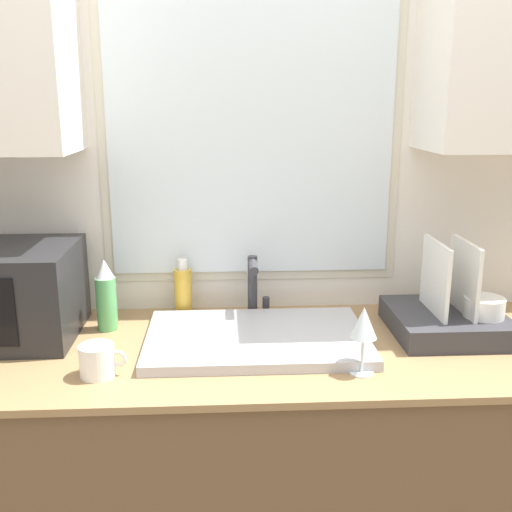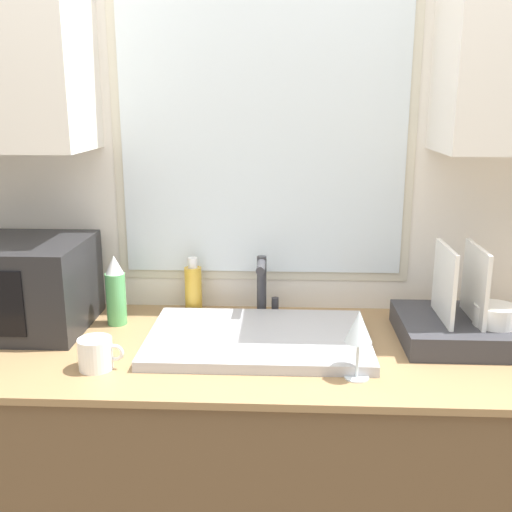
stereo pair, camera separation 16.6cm
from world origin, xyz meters
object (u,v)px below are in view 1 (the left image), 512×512
Objects in this scene: faucet at (253,283)px; spray_bottle at (106,296)px; mug_near_sink at (98,361)px; wine_glass at (364,325)px; dish_rack at (450,316)px; soap_bottle at (183,290)px.

faucet is 0.47m from spray_bottle.
spray_bottle is at bearing -168.80° from faucet.
wine_glass is (0.69, -0.02, 0.09)m from mug_near_sink.
faucet is 0.63m from dish_rack.
faucet reaches higher than wine_glass.
spray_bottle reaches higher than mug_near_sink.
faucet is 1.06× the size of soap_bottle.
faucet is 0.60× the size of dish_rack.
dish_rack is at bearing -14.62° from soap_bottle.
soap_bottle is 1.04× the size of wine_glass.
mug_near_sink is (-0.19, -0.45, -0.04)m from soap_bottle.
spray_bottle is (-1.06, 0.09, 0.05)m from dish_rack.
faucet is at bearing 162.79° from dish_rack.
dish_rack is 1.49× the size of spray_bottle.
wine_glass is at bearing -43.94° from soap_bottle.
faucet is 1.64× the size of mug_near_sink.
dish_rack is 1.84× the size of wine_glass.
wine_glass is (0.73, -0.36, 0.03)m from spray_bottle.
spray_bottle is 0.34m from mug_near_sink.
mug_near_sink is 0.67× the size of wine_glass.
wine_glass is (0.50, -0.48, 0.05)m from soap_bottle.
soap_bottle reaches higher than mug_near_sink.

